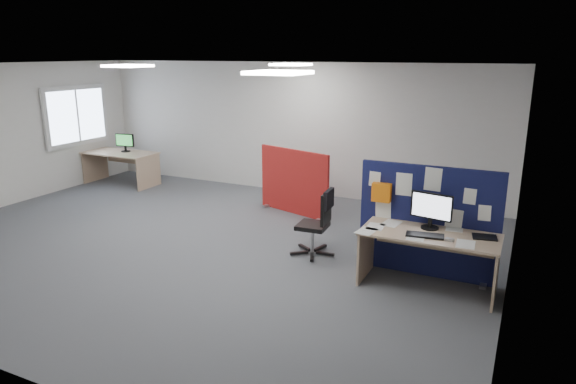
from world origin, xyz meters
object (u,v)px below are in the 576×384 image
at_px(second_desk, 122,160).
at_px(monitor_second, 125,142).
at_px(navy_divider, 426,221).
at_px(main_desk, 429,246).
at_px(monitor_main, 431,209).
at_px(red_divider, 294,182).
at_px(office_chair, 319,219).

distance_m(second_desk, monitor_second, 0.41).
bearing_deg(navy_divider, monitor_second, 163.19).
height_order(main_desk, monitor_main, monitor_main).
distance_m(red_divider, second_desk, 4.44).
relative_size(second_desk, office_chair, 1.65).
relative_size(navy_divider, monitor_second, 4.07).
bearing_deg(second_desk, office_chair, -19.95).
relative_size(main_desk, monitor_second, 3.75).
distance_m(monitor_second, office_chair, 5.95).
relative_size(navy_divider, monitor_main, 3.41).
height_order(second_desk, monitor_second, monitor_second).
xyz_separation_m(navy_divider, main_desk, (0.12, -0.36, -0.20)).
relative_size(red_divider, monitor_second, 3.47).
bearing_deg(office_chair, monitor_second, 155.38).
bearing_deg(monitor_second, navy_divider, -25.55).
bearing_deg(monitor_main, red_divider, 155.91).
height_order(red_divider, second_desk, red_divider).
bearing_deg(monitor_second, monitor_main, -26.89).
relative_size(monitor_main, office_chair, 0.54).
distance_m(main_desk, red_divider, 3.51).
height_order(navy_divider, second_desk, navy_divider).
distance_m(second_desk, office_chair, 5.98).
xyz_separation_m(navy_divider, monitor_main, (0.09, -0.21, 0.23)).
bearing_deg(office_chair, red_divider, 121.30).
xyz_separation_m(navy_divider, monitor_second, (-7.06, 2.13, 0.20)).
relative_size(red_divider, second_desk, 0.95).
bearing_deg(second_desk, red_divider, -4.39).
distance_m(monitor_main, office_chair, 1.67).
height_order(monitor_main, red_divider, red_divider).
bearing_deg(main_desk, monitor_main, 104.58).
xyz_separation_m(main_desk, monitor_main, (-0.04, 0.15, 0.43)).
xyz_separation_m(red_divider, second_desk, (-4.43, 0.34, -0.03)).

